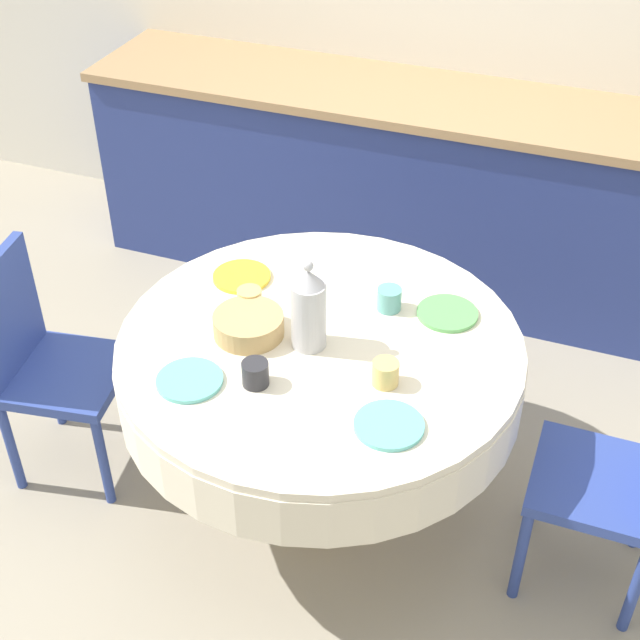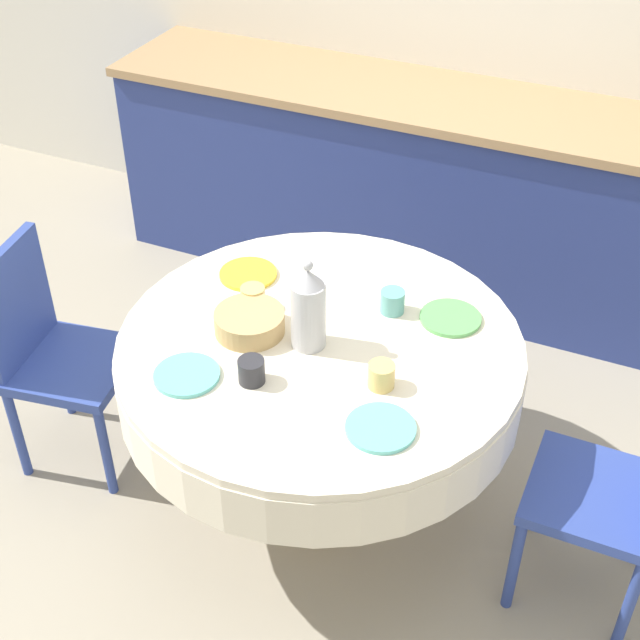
% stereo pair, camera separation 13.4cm
% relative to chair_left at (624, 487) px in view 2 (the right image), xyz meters
% --- Properties ---
extents(ground_plane, '(12.00, 12.00, 0.00)m').
position_rel_chair_left_xyz_m(ground_plane, '(-1.00, 0.00, -0.50)').
color(ground_plane, '#9E937F').
extents(kitchen_counter, '(3.24, 0.64, 0.95)m').
position_rel_chair_left_xyz_m(kitchen_counter, '(-1.00, 1.52, -0.02)').
color(kitchen_counter, navy).
rests_on(kitchen_counter, ground_plane).
extents(dining_table, '(1.32, 1.32, 0.74)m').
position_rel_chair_left_xyz_m(dining_table, '(-1.00, 0.00, 0.12)').
color(dining_table, olive).
rests_on(dining_table, ground_plane).
extents(chair_left, '(0.40, 0.40, 0.89)m').
position_rel_chair_left_xyz_m(chair_left, '(0.00, 0.00, 0.00)').
color(chair_left, '#2D428E').
rests_on(chair_left, ground_plane).
extents(chair_right, '(0.46, 0.46, 0.89)m').
position_rel_chair_left_xyz_m(chair_right, '(-1.99, -0.15, 0.00)').
color(chair_right, '#2D428E').
rests_on(chair_right, ground_plane).
extents(plate_near_left, '(0.20, 0.20, 0.01)m').
position_rel_chair_left_xyz_m(plate_near_left, '(-1.30, -0.33, 0.25)').
color(plate_near_left, '#60BCB7').
rests_on(plate_near_left, dining_table).
extents(cup_near_left, '(0.08, 0.08, 0.08)m').
position_rel_chair_left_xyz_m(cup_near_left, '(-1.11, -0.26, 0.28)').
color(cup_near_left, '#28282D').
rests_on(cup_near_left, dining_table).
extents(plate_near_right, '(0.20, 0.20, 0.01)m').
position_rel_chair_left_xyz_m(plate_near_right, '(-0.68, -0.30, 0.25)').
color(plate_near_right, '#60BCB7').
rests_on(plate_near_right, dining_table).
extents(cup_near_right, '(0.08, 0.08, 0.08)m').
position_rel_chair_left_xyz_m(cup_near_right, '(-0.74, -0.13, 0.28)').
color(cup_near_right, '#DBB766').
rests_on(cup_near_right, dining_table).
extents(plate_far_left, '(0.20, 0.20, 0.01)m').
position_rel_chair_left_xyz_m(plate_far_left, '(-1.38, 0.23, 0.25)').
color(plate_far_left, yellow).
rests_on(plate_far_left, dining_table).
extents(cup_far_left, '(0.08, 0.08, 0.08)m').
position_rel_chair_left_xyz_m(cup_far_left, '(-1.28, 0.07, 0.28)').
color(cup_far_left, '#DBB766').
rests_on(cup_far_left, dining_table).
extents(plate_far_right, '(0.20, 0.20, 0.01)m').
position_rel_chair_left_xyz_m(plate_far_right, '(-0.65, 0.27, 0.25)').
color(plate_far_right, '#5BA85B').
rests_on(plate_far_right, dining_table).
extents(cup_far_right, '(0.08, 0.08, 0.08)m').
position_rel_chair_left_xyz_m(cup_far_right, '(-0.84, 0.24, 0.28)').
color(cup_far_right, '#5BA39E').
rests_on(cup_far_right, dining_table).
extents(coffee_carafe, '(0.11, 0.11, 0.32)m').
position_rel_chair_left_xyz_m(coffee_carafe, '(-1.02, -0.03, 0.38)').
color(coffee_carafe, '#B2B2B7').
rests_on(coffee_carafe, dining_table).
extents(bread_basket, '(0.23, 0.23, 0.07)m').
position_rel_chair_left_xyz_m(bread_basket, '(-1.22, -0.05, 0.28)').
color(bread_basket, tan).
rests_on(bread_basket, dining_table).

